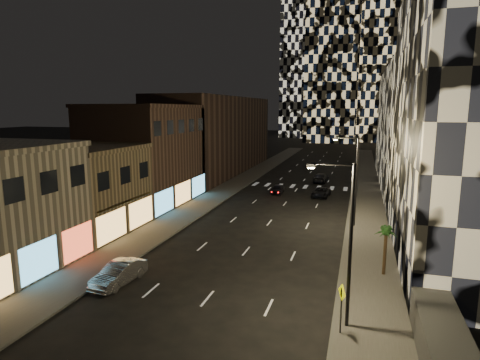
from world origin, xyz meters
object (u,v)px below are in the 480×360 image
Objects in this scene: streetlight_near at (346,234)px; streetlight_far at (354,175)px; palm_tree at (386,234)px; car_dark_rightlane at (321,192)px; car_silver_parked at (119,273)px; car_dark_midlane at (278,189)px; ped_sign at (342,300)px; car_dark_oncoming at (321,178)px.

streetlight_far is (0.00, 20.00, 0.00)m from streetlight_near.
streetlight_near is at bearing -107.74° from palm_tree.
palm_tree is at bearing -70.40° from car_dark_rightlane.
palm_tree is at bearing 26.44° from car_silver_parked.
streetlight_far is at bearing 90.00° from streetlight_near.
streetlight_far reaches higher than car_dark_midlane.
car_dark_midlane is 6.13m from car_dark_rightlane.
streetlight_near is at bearing 64.03° from ped_sign.
ped_sign is (10.41, -34.62, 1.37)m from car_dark_midlane.
streetlight_far is 1.78× the size of car_dark_oncoming.
streetlight_far is at bearing 101.88° from palm_tree.
palm_tree reaches higher than car_dark_midlane.
streetlight_far is at bearing 106.12° from car_dark_oncoming.
streetlight_near is 1.78× the size of car_dark_oncoming.
streetlight_far reaches higher than car_dark_rightlane.
car_silver_parked is 18.87m from palm_tree.
car_dark_oncoming is 45.94m from ped_sign.
streetlight_far is 3.30× the size of ped_sign.
palm_tree is at bearing 51.35° from ped_sign.
car_dark_rightlane is at bearing 108.15° from streetlight_far.
ped_sign is at bearing -78.44° from car_dark_rightlane.
streetlight_far is 1.99× the size of car_silver_parked.
streetlight_near reaches higher than palm_tree.
streetlight_far is 14.75m from car_dark_rightlane.
ped_sign is at bearing -93.77° from streetlight_near.
car_dark_midlane is at bearing 84.54° from ped_sign.
car_silver_parked is 15.11m from ped_sign.
streetlight_far is 1.97× the size of car_dark_rightlane.
car_dark_midlane is 29.03m from palm_tree.
car_silver_parked is 1.66× the size of ped_sign.
car_dark_rightlane is 26.39m from palm_tree.
streetlight_near reaches higher than car_silver_parked.
car_silver_parked is 32.78m from car_dark_midlane.
car_dark_midlane is (-10.47, 13.77, -4.72)m from streetlight_far.
car_silver_parked reaches higher than car_dark_rightlane.
car_silver_parked is 44.49m from car_dark_oncoming.
palm_tree is at bearing 105.95° from car_dark_oncoming.
car_dark_midlane is 0.73× the size of car_dark_oncoming.
streetlight_far reaches higher than palm_tree.
streetlight_far is at bearing 57.01° from car_silver_parked.
car_silver_parked reaches higher than car_dark_oncoming.
ped_sign is at bearing -90.15° from streetlight_far.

